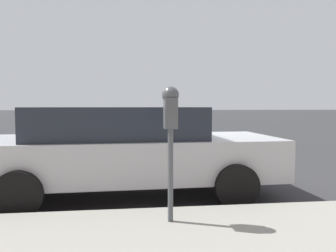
# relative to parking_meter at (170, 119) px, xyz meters

# --- Properties ---
(ground_plane) EXTENTS (220.00, 220.00, 0.00)m
(ground_plane) POSITION_rel_parking_meter_xyz_m (2.71, -0.20, -1.32)
(ground_plane) COLOR #333335
(parking_meter) EXTENTS (0.21, 0.19, 1.51)m
(parking_meter) POSITION_rel_parking_meter_xyz_m (0.00, 0.00, 0.00)
(parking_meter) COLOR #4C5156
(parking_meter) RESTS_ON sidewalk
(car_silver) EXTENTS (2.12, 4.76, 1.44)m
(car_silver) POSITION_rel_parking_meter_xyz_m (1.69, 0.48, -0.55)
(car_silver) COLOR #B7BABF
(car_silver) RESTS_ON ground_plane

